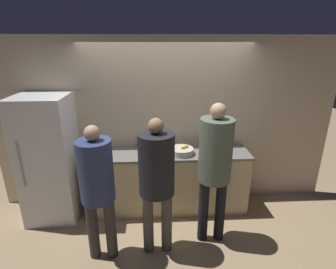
{
  "coord_description": "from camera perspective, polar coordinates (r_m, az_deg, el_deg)",
  "views": [
    {
      "loc": [
        -0.19,
        -3.23,
        2.5
      ],
      "look_at": [
        0.0,
        0.13,
        1.3
      ],
      "focal_mm": 28.0,
      "sensor_mm": 36.0,
      "label": 1
    }
  ],
  "objects": [
    {
      "name": "counter",
      "position": [
        4.11,
        -0.16,
        -9.96
      ],
      "size": [
        2.44,
        0.6,
        0.95
      ],
      "color": "beige",
      "rests_on": "ground_plane"
    },
    {
      "name": "fruit_bowl",
      "position": [
        3.82,
        3.01,
        -3.61
      ],
      "size": [
        0.34,
        0.34,
        0.13
      ],
      "color": "beige",
      "rests_on": "counter"
    },
    {
      "name": "person_center",
      "position": [
        3.03,
        -2.49,
        -8.56
      ],
      "size": [
        0.41,
        0.41,
        1.74
      ],
      "color": "#4C4742",
      "rests_on": "ground_plane"
    },
    {
      "name": "utensil_crock",
      "position": [
        4.11,
        10.64,
        -1.85
      ],
      "size": [
        0.1,
        0.1,
        0.26
      ],
      "color": "#3D424C",
      "rests_on": "counter"
    },
    {
      "name": "person_left",
      "position": [
        3.06,
        -15.2,
        -9.93
      ],
      "size": [
        0.38,
        0.38,
        1.69
      ],
      "color": "#38332D",
      "rests_on": "ground_plane"
    },
    {
      "name": "bottle_dark",
      "position": [
        3.99,
        -0.57,
        -2.4
      ],
      "size": [
        0.07,
        0.07,
        0.15
      ],
      "color": "#333338",
      "rests_on": "counter"
    },
    {
      "name": "refrigerator",
      "position": [
        4.12,
        -24.4,
        -4.94
      ],
      "size": [
        0.71,
        0.72,
        1.84
      ],
      "color": "white",
      "rests_on": "ground_plane"
    },
    {
      "name": "ground_plane",
      "position": [
        4.09,
        0.11,
        -18.14
      ],
      "size": [
        14.0,
        14.0,
        0.0
      ],
      "primitive_type": "plane",
      "color": "#9E8460"
    },
    {
      "name": "person_right",
      "position": [
        3.22,
        10.19,
        -5.68
      ],
      "size": [
        0.4,
        0.4,
        1.86
      ],
      "color": "black",
      "rests_on": "ground_plane"
    },
    {
      "name": "wall_back",
      "position": [
        4.05,
        -0.39,
        2.26
      ],
      "size": [
        5.2,
        0.06,
        2.6
      ],
      "color": "#C6B293",
      "rests_on": "ground_plane"
    },
    {
      "name": "cup_white",
      "position": [
        4.03,
        -14.7,
        -2.98
      ],
      "size": [
        0.09,
        0.09,
        0.09
      ],
      "color": "white",
      "rests_on": "counter"
    },
    {
      "name": "cup_black",
      "position": [
        4.07,
        -6.15,
        -2.15
      ],
      "size": [
        0.08,
        0.08,
        0.1
      ],
      "color": "#28282D",
      "rests_on": "counter"
    },
    {
      "name": "bottle_amber",
      "position": [
        4.03,
        7.46,
        -2.34
      ],
      "size": [
        0.06,
        0.06,
        0.14
      ],
      "color": "brown",
      "rests_on": "counter"
    }
  ]
}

